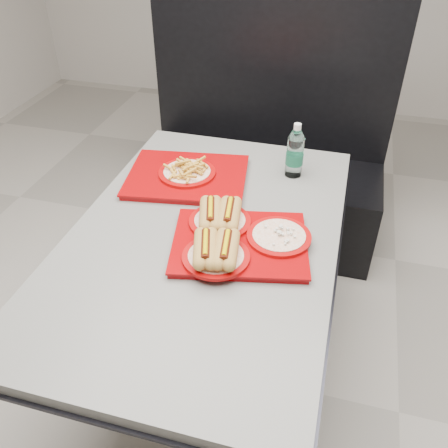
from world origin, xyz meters
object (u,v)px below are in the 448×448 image
(booth_bench, at_px, (263,166))
(tray_far, at_px, (187,174))
(diner_table, at_px, (205,269))
(water_bottle, at_px, (295,153))
(tray_near, at_px, (234,237))

(booth_bench, xyz_separation_m, tray_far, (-0.17, -0.78, 0.37))
(diner_table, distance_m, water_bottle, 0.58)
(tray_far, bearing_deg, tray_near, -51.30)
(tray_far, relative_size, water_bottle, 2.31)
(booth_bench, xyz_separation_m, water_bottle, (0.23, -0.63, 0.44))
(booth_bench, distance_m, tray_far, 0.88)
(booth_bench, bearing_deg, diner_table, -90.00)
(tray_near, bearing_deg, tray_far, 128.70)
(water_bottle, bearing_deg, tray_near, -103.18)
(diner_table, bearing_deg, water_bottle, 63.18)
(tray_near, bearing_deg, diner_table, 161.16)
(booth_bench, xyz_separation_m, tray_near, (0.12, -1.13, 0.38))
(booth_bench, height_order, tray_near, booth_bench)
(tray_far, bearing_deg, diner_table, -62.07)
(booth_bench, height_order, tray_far, booth_bench)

